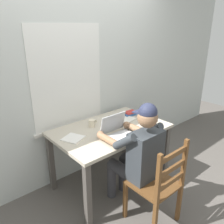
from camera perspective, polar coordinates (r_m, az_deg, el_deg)
The scene contains 12 objects.
ground_plane at distance 3.09m, azimuth -0.35°, elevation -16.82°, with size 8.00×8.00×0.00m, color #56514C.
back_wall at distance 2.90m, azimuth -6.97°, elevation 8.99°, with size 6.00×0.08×2.60m.
desk at distance 2.73m, azimuth -0.38°, elevation -5.86°, with size 1.31×0.84×0.76m.
seated_person at distance 2.38m, azimuth 6.29°, elevation -9.96°, with size 0.50×0.60×1.23m.
wooden_chair at distance 2.36m, azimuth 11.27°, elevation -17.19°, with size 0.42×0.42×0.92m.
laptop at distance 2.49m, azimuth 1.50°, elevation -4.81°, with size 0.33×0.28×0.23m.
computer_mouse at distance 2.63m, azimuth 6.86°, elevation -4.34°, with size 0.06×0.10×0.03m, color #ADAFB2.
coffee_mug_white at distance 2.73m, azimuth -4.96°, elevation -2.75°, with size 0.11×0.07×0.09m.
coffee_mug_dark at distance 2.76m, azimuth -0.27°, elevation -2.13°, with size 0.12×0.08×0.10m.
book_stack_main at distance 3.07m, azimuth 4.32°, elevation -0.32°, with size 0.19×0.14×0.05m.
paper_pile_near_laptop at distance 2.49m, azimuth -9.56°, elevation -6.40°, with size 0.20×0.20×0.01m, color white.
paper_pile_back_corner at distance 2.91m, azimuth 3.44°, elevation -1.89°, with size 0.23×0.17×0.01m, color silver.
Camera 1 is at (-1.59, -1.86, 1.89)m, focal length 37.08 mm.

